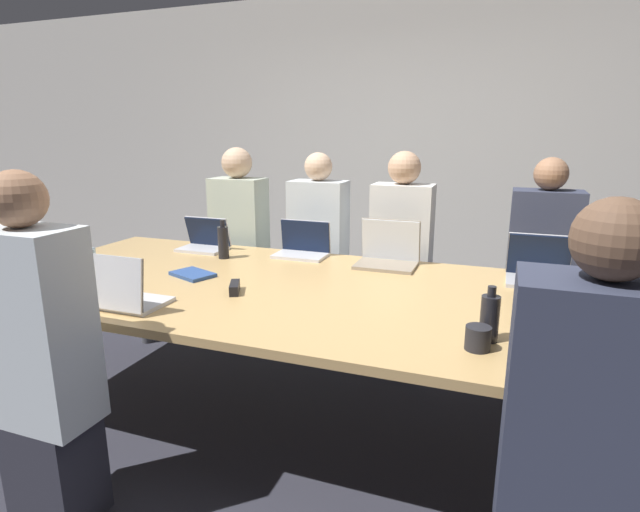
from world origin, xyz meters
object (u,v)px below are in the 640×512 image
person_far_right (540,278)px  stapler (235,288)px  laptop_far_left (205,240)px  bottle_near_right (490,318)px  person_far_center (401,261)px  person_near_left (41,362)px  laptop_far_center (388,252)px  cup_near_right (478,338)px  laptop_far_midleft (303,246)px  laptop_near_right (570,347)px  person_far_left (240,245)px  person_near_right (580,480)px  person_far_midleft (318,254)px  bottle_far_left (223,242)px  laptop_near_left (119,292)px  bottle_near_left (89,269)px  laptop_far_right (538,269)px

person_far_right → stapler: (-1.48, -1.14, 0.11)m
laptop_far_left → bottle_near_right: size_ratio=1.47×
person_far_center → person_near_left: person_far_center is taller
person_near_left → person_far_center: bearing=-116.5°
laptop_far_center → cup_near_right: 1.23m
laptop_far_midleft → stapler: (-0.03, -0.83, -0.04)m
person_far_center → laptop_near_right: (0.88, -1.52, 0.15)m
cup_near_right → bottle_near_right: (0.03, 0.10, 0.05)m
person_far_left → person_near_right: person_far_left is taller
bottle_near_right → stapler: bottle_near_right is taller
person_far_left → bottle_near_right: (1.86, -1.39, 0.16)m
person_near_right → person_far_right: bearing=-90.1°
laptop_far_left → person_far_right: person_far_right is taller
person_far_midleft → person_far_left: person_far_left is taller
cup_near_right → bottle_near_right: bottle_near_right is taller
person_far_right → stapler: 1.87m
laptop_far_midleft → bottle_near_right: size_ratio=1.54×
laptop_far_center → stapler: size_ratio=2.33×
laptop_far_left → person_far_right: 2.18m
person_far_midleft → bottle_far_left: person_far_midleft is taller
stapler → cup_near_right: bearing=-38.8°
laptop_near_left → stapler: size_ratio=2.37×
person_near_right → laptop_near_right: bearing=-91.0°
person_far_midleft → person_far_left: 0.64m
stapler → person_near_right: bearing=-54.4°
bottle_near_left → person_far_left: bearing=88.0°
bottle_far_left → laptop_near_right: 2.12m
person_far_midleft → bottle_near_left: bearing=-115.4°
laptop_far_left → stapler: (0.66, -0.76, -0.04)m
person_far_center → bottle_far_left: person_far_center is taller
bottle_near_left → person_far_right: size_ratio=0.19×
laptop_near_right → stapler: bearing=-12.5°
bottle_near_right → stapler: size_ratio=1.43×
person_far_center → laptop_far_midleft: size_ratio=4.25×
person_near_right → person_far_right: person_near_right is taller
laptop_near_right → person_near_right: 0.52m
person_far_left → laptop_far_right: size_ratio=4.51×
laptop_far_right → bottle_far_left: bearing=-176.0°
person_far_midleft → person_near_right: (1.48, -2.04, -0.00)m
laptop_far_right → laptop_near_left: bearing=-148.7°
laptop_far_midleft → person_near_right: person_near_right is taller
person_far_midleft → bottle_far_left: 0.78m
laptop_near_left → bottle_near_left: 0.35m
bottle_far_left → laptop_far_right: (1.85, 0.13, -0.03)m
person_far_right → laptop_near_right: bearing=-89.8°
laptop_near_left → bottle_far_left: 0.98m
stapler → bottle_near_right: bearing=-34.0°
person_near_left → stapler: (0.39, 0.81, 0.10)m
bottle_near_left → cup_near_right: 1.88m
person_far_center → laptop_far_left: 1.35m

